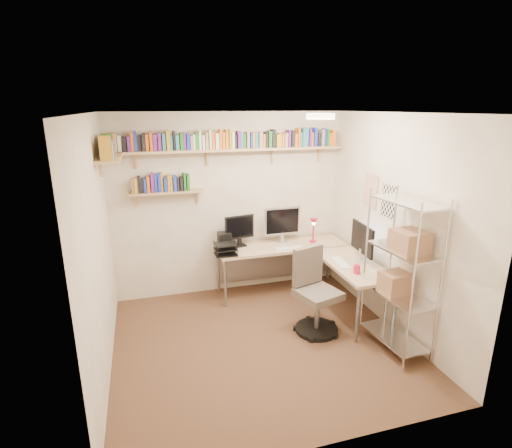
{
  "coord_description": "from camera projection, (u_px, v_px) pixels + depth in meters",
  "views": [
    {
      "loc": [
        -1.15,
        -3.76,
        2.56
      ],
      "look_at": [
        0.1,
        0.55,
        1.23
      ],
      "focal_mm": 28.0,
      "sensor_mm": 36.0,
      "label": 1
    }
  ],
  "objects": [
    {
      "name": "ground",
      "position": [
        261.0,
        343.0,
        4.5
      ],
      "size": [
        3.2,
        3.2,
        0.0
      ],
      "primitive_type": "plane",
      "color": "#48321F",
      "rests_on": "ground"
    },
    {
      "name": "room_shell",
      "position": [
        262.0,
        210.0,
        4.06
      ],
      "size": [
        3.24,
        3.04,
        2.52
      ],
      "color": "#C1AF9D",
      "rests_on": "ground"
    },
    {
      "name": "wall_shelves",
      "position": [
        201.0,
        151.0,
        5.02
      ],
      "size": [
        3.12,
        1.09,
        0.8
      ],
      "color": "tan",
      "rests_on": "ground"
    },
    {
      "name": "corner_desk",
      "position": [
        290.0,
        251.0,
        5.36
      ],
      "size": [
        1.87,
        1.79,
        1.22
      ],
      "color": "tan",
      "rests_on": "ground"
    },
    {
      "name": "office_chair",
      "position": [
        315.0,
        297.0,
        4.66
      ],
      "size": [
        0.55,
        0.56,
        1.0
      ],
      "rotation": [
        0.0,
        0.0,
        0.29
      ],
      "color": "black",
      "rests_on": "ground"
    },
    {
      "name": "wire_rack",
      "position": [
        402.0,
        265.0,
        4.11
      ],
      "size": [
        0.43,
        0.78,
        1.74
      ],
      "rotation": [
        0.0,
        0.0,
        0.09
      ],
      "color": "silver",
      "rests_on": "ground"
    }
  ]
}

